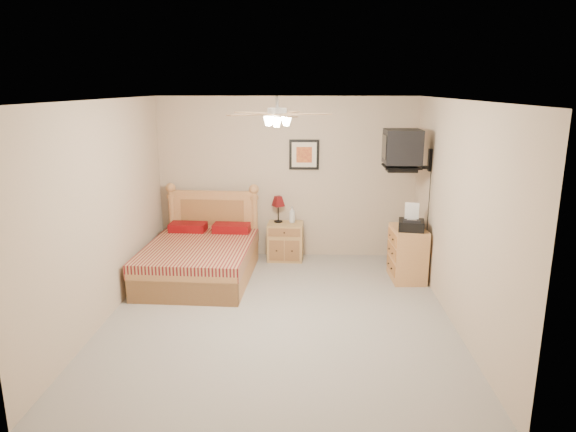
% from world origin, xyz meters
% --- Properties ---
extents(floor, '(4.50, 4.50, 0.00)m').
position_xyz_m(floor, '(0.00, 0.00, 0.00)').
color(floor, gray).
rests_on(floor, ground).
extents(ceiling, '(4.00, 4.50, 0.04)m').
position_xyz_m(ceiling, '(0.00, 0.00, 2.50)').
color(ceiling, white).
rests_on(ceiling, ground).
extents(wall_back, '(4.00, 0.04, 2.50)m').
position_xyz_m(wall_back, '(0.00, 2.25, 1.25)').
color(wall_back, tan).
rests_on(wall_back, ground).
extents(wall_front, '(4.00, 0.04, 2.50)m').
position_xyz_m(wall_front, '(0.00, -2.25, 1.25)').
color(wall_front, tan).
rests_on(wall_front, ground).
extents(wall_left, '(0.04, 4.50, 2.50)m').
position_xyz_m(wall_left, '(-2.00, 0.00, 1.25)').
color(wall_left, tan).
rests_on(wall_left, ground).
extents(wall_right, '(0.04, 4.50, 2.50)m').
position_xyz_m(wall_right, '(2.00, 0.00, 1.25)').
color(wall_right, tan).
rests_on(wall_right, ground).
extents(bed, '(1.48, 1.90, 1.20)m').
position_xyz_m(bed, '(-1.18, 1.12, 0.60)').
color(bed, '#B8713E').
rests_on(bed, ground).
extents(nightstand, '(0.55, 0.42, 0.58)m').
position_xyz_m(nightstand, '(-0.01, 2.00, 0.29)').
color(nightstand, '#A87B4A').
rests_on(nightstand, ground).
extents(table_lamp, '(0.26, 0.26, 0.41)m').
position_xyz_m(table_lamp, '(-0.12, 2.09, 0.79)').
color(table_lamp, '#580C0E').
rests_on(table_lamp, nightstand).
extents(lotion_bottle, '(0.13, 0.13, 0.26)m').
position_xyz_m(lotion_bottle, '(0.09, 2.05, 0.71)').
color(lotion_bottle, silver).
rests_on(lotion_bottle, nightstand).
extents(framed_picture, '(0.46, 0.04, 0.46)m').
position_xyz_m(framed_picture, '(0.27, 2.23, 1.62)').
color(framed_picture, black).
rests_on(framed_picture, wall_back).
extents(dresser, '(0.46, 0.65, 0.74)m').
position_xyz_m(dresser, '(1.73, 1.22, 0.37)').
color(dresser, '#B87145').
rests_on(dresser, ground).
extents(fax_machine, '(0.39, 0.41, 0.36)m').
position_xyz_m(fax_machine, '(1.74, 1.12, 0.92)').
color(fax_machine, black).
rests_on(fax_machine, dresser).
extents(magazine_lower, '(0.30, 0.33, 0.03)m').
position_xyz_m(magazine_lower, '(1.71, 1.43, 0.76)').
color(magazine_lower, beige).
rests_on(magazine_lower, dresser).
extents(magazine_upper, '(0.31, 0.34, 0.02)m').
position_xyz_m(magazine_upper, '(1.70, 1.43, 0.78)').
color(magazine_upper, gray).
rests_on(magazine_upper, magazine_lower).
extents(wall_tv, '(0.56, 0.46, 0.58)m').
position_xyz_m(wall_tv, '(1.75, 1.34, 1.81)').
color(wall_tv, black).
rests_on(wall_tv, wall_right).
extents(ceiling_fan, '(1.14, 1.14, 0.28)m').
position_xyz_m(ceiling_fan, '(0.00, -0.20, 2.36)').
color(ceiling_fan, silver).
rests_on(ceiling_fan, ceiling).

